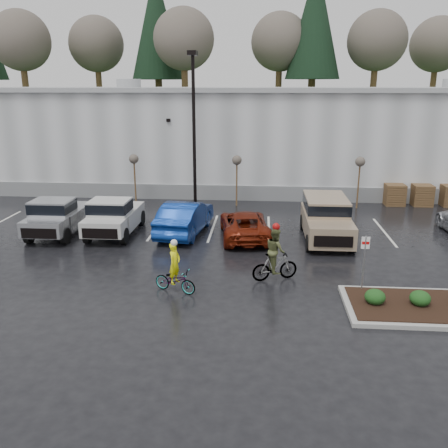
# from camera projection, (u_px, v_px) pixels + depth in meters

# --- Properties ---
(ground) EXTENTS (120.00, 120.00, 0.00)m
(ground) POSITION_uv_depth(u_px,v_px,m) (258.00, 292.00, 17.56)
(ground) COLOR black
(ground) RESTS_ON ground
(warehouse) EXTENTS (60.50, 15.50, 7.20)m
(warehouse) POSITION_uv_depth(u_px,v_px,m) (262.00, 134.00, 37.56)
(warehouse) COLOR #A8AAAC
(warehouse) RESTS_ON ground
(wooded_ridge) EXTENTS (80.00, 25.00, 6.00)m
(wooded_ridge) POSITION_uv_depth(u_px,v_px,m) (262.00, 121.00, 59.75)
(wooded_ridge) COLOR #203D19
(wooded_ridge) RESTS_ON ground
(lamppost) EXTENTS (0.50, 1.00, 9.22)m
(lamppost) POSITION_uv_depth(u_px,v_px,m) (194.00, 115.00, 27.74)
(lamppost) COLOR black
(lamppost) RESTS_ON ground
(sapling_west) EXTENTS (0.60, 0.60, 3.20)m
(sapling_west) POSITION_uv_depth(u_px,v_px,m) (134.00, 162.00, 29.83)
(sapling_west) COLOR #4C351E
(sapling_west) RESTS_ON ground
(sapling_mid) EXTENTS (0.60, 0.60, 3.20)m
(sapling_mid) POSITION_uv_depth(u_px,v_px,m) (237.00, 163.00, 29.34)
(sapling_mid) COLOR #4C351E
(sapling_mid) RESTS_ON ground
(sapling_east) EXTENTS (0.60, 0.60, 3.20)m
(sapling_east) POSITION_uv_depth(u_px,v_px,m) (360.00, 164.00, 28.76)
(sapling_east) COLOR #4C351E
(sapling_east) RESTS_ON ground
(pallet_stack_a) EXTENTS (1.20, 1.20, 1.35)m
(pallet_stack_a) POSITION_uv_depth(u_px,v_px,m) (394.00, 195.00, 30.11)
(pallet_stack_a) COLOR #4C351E
(pallet_stack_a) RESTS_ON ground
(pallet_stack_b) EXTENTS (1.20, 1.20, 1.35)m
(pallet_stack_b) POSITION_uv_depth(u_px,v_px,m) (422.00, 195.00, 29.98)
(pallet_stack_b) COLOR #4C351E
(pallet_stack_b) RESTS_ON ground
(shrub_a) EXTENTS (0.70, 0.70, 0.52)m
(shrub_a) POSITION_uv_depth(u_px,v_px,m) (375.00, 297.00, 16.18)
(shrub_a) COLOR #173813
(shrub_a) RESTS_ON curb_island
(shrub_b) EXTENTS (0.70, 0.70, 0.52)m
(shrub_b) POSITION_uv_depth(u_px,v_px,m) (420.00, 298.00, 16.07)
(shrub_b) COLOR #173813
(shrub_b) RESTS_ON curb_island
(fire_lane_sign) EXTENTS (0.30, 0.05, 2.20)m
(fire_lane_sign) POSITION_uv_depth(u_px,v_px,m) (364.00, 257.00, 17.06)
(fire_lane_sign) COLOR gray
(fire_lane_sign) RESTS_ON ground
(pickup_silver) EXTENTS (2.10, 5.20, 1.96)m
(pickup_silver) POSITION_uv_depth(u_px,v_px,m) (61.00, 214.00, 24.37)
(pickup_silver) COLOR #A9ABB1
(pickup_silver) RESTS_ON ground
(pickup_white) EXTENTS (2.10, 5.20, 1.96)m
(pickup_white) POSITION_uv_depth(u_px,v_px,m) (116.00, 214.00, 24.35)
(pickup_white) COLOR #B7B8B3
(pickup_white) RESTS_ON ground
(car_blue) EXTENTS (2.46, 5.36, 1.70)m
(car_blue) POSITION_uv_depth(u_px,v_px,m) (185.00, 217.00, 24.29)
(car_blue) COLOR navy
(car_blue) RESTS_ON ground
(car_red) EXTENTS (2.87, 5.13, 1.35)m
(car_red) POSITION_uv_depth(u_px,v_px,m) (244.00, 225.00, 23.63)
(car_red) COLOR #681909
(car_red) RESTS_ON ground
(suv_tan) EXTENTS (2.20, 5.10, 2.06)m
(suv_tan) POSITION_uv_depth(u_px,v_px,m) (326.00, 220.00, 23.16)
(suv_tan) COLOR gray
(suv_tan) RESTS_ON ground
(cyclist_hivis) EXTENTS (1.78, 1.15, 2.04)m
(cyclist_hivis) POSITION_uv_depth(u_px,v_px,m) (175.00, 276.00, 17.39)
(cyclist_hivis) COLOR #3F3F44
(cyclist_hivis) RESTS_ON ground
(cyclist_olive) EXTENTS (1.86, 1.11, 2.33)m
(cyclist_olive) POSITION_uv_depth(u_px,v_px,m) (275.00, 259.00, 18.41)
(cyclist_olive) COLOR #3F3F44
(cyclist_olive) RESTS_ON ground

